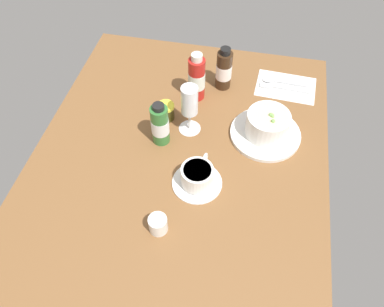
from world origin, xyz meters
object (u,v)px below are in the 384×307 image
Objects in this scene: sauce_bottle_red at (196,78)px; sauce_bottle_green at (160,125)px; cutlery_setting at (285,86)px; wine_glass at (189,103)px; sauce_bottle_brown at (224,70)px; porridge_bowl at (267,126)px; jam_jar at (166,111)px; creamer_jug at (158,224)px; coffee_cup at (197,177)px.

sauce_bottle_red is 21.40cm from sauce_bottle_green.
sauce_bottle_red is (-10.46, 28.32, 7.30)cm from cutlery_setting.
sauce_bottle_brown is at bearing -18.16° from wine_glass.
wine_glass is (-1.90, 22.69, 6.77)cm from porridge_bowl.
jam_jar is 0.37× the size of sauce_bottle_green.
wine_glass reaches higher than sauce_bottle_green.
sauce_bottle_green is (-27.13, 14.20, -0.16)cm from sauce_bottle_brown.
sauce_bottle_red reaches higher than jam_jar.
porridge_bowl is at bearing -85.21° from wine_glass.
sauce_bottle_green is at bearing 129.72° from wine_glass.
porridge_bowl reaches higher than creamer_jug.
sauce_bottle_red is at bearing 3.87° from wine_glass.
cutlery_setting is at bearing -69.72° from sauce_bottle_red.
cutlery_setting is 1.21× the size of sauce_bottle_red.
cutlery_setting is 1.23× the size of wine_glass.
porridge_bowl is at bearing -117.79° from sauce_bottle_red.
coffee_cup is 16.70cm from creamer_jug.
sauce_bottle_red reaches higher than sauce_bottle_green.
creamer_jug is (-15.30, 6.67, -0.50)cm from coffee_cup.
sauce_bottle_red is at bearing 110.28° from cutlery_setting.
coffee_cup is at bearing 178.75° from sauce_bottle_brown.
sauce_bottle_green is (12.94, 13.32, 3.65)cm from coffee_cup.
cutlery_setting is 1.40× the size of sauce_bottle_green.
wine_glass reaches higher than porridge_bowl.
cutlery_setting is 31.06cm from sauce_bottle_red.
cutlery_setting is 38.39cm from wine_glass.
coffee_cup is at bearing -168.14° from sauce_bottle_red.
wine_glass is (34.29, -0.64, 8.21)cm from creamer_jug.
sauce_bottle_red is at bearing -17.18° from sauce_bottle_green.
sauce_bottle_brown is at bearing -39.73° from jam_jar.
porridge_bowl reaches higher than jam_jar.
sauce_bottle_brown reaches higher than coffee_cup.
creamer_jug is 0.38× the size of sauce_bottle_green.
sauce_bottle_brown is at bearing 39.45° from porridge_bowl.
jam_jar reaches higher than cutlery_setting.
creamer_jug is 29.30cm from sauce_bottle_green.
cutlery_setting is 48.81cm from coffee_cup.
creamer_jug and jam_jar have the same top height.
jam_jar is (37.37, 7.40, 0.23)cm from creamer_jug.
sauce_bottle_red is at bearing 130.38° from sauce_bottle_brown.
creamer_jug is 0.34× the size of wine_glass.
sauce_bottle_red is 1.16× the size of sauce_bottle_green.
sauce_bottle_brown is 1.04× the size of sauce_bottle_green.
sauce_bottle_green is at bearing 152.37° from sauce_bottle_brown.
sauce_bottle_brown is (21.08, -6.91, -3.90)cm from wine_glass.
sauce_bottle_red is (11.29, -7.07, 4.83)cm from jam_jar.
sauce_bottle_red reaches higher than cutlery_setting.
wine_glass is 11.74cm from jam_jar.
wine_glass is 22.52cm from sauce_bottle_brown.
porridge_bowl is 43.08cm from creamer_jug.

